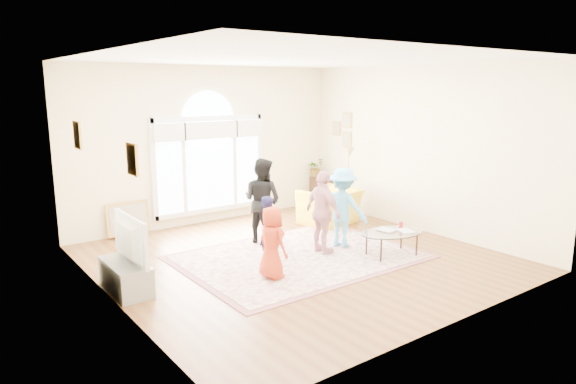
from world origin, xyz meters
TOP-DOWN VIEW (x-y plane):
  - ground at (0.00, 0.00)m, footprint 6.00×6.00m
  - room_shell at (0.01, 2.83)m, footprint 6.00×6.00m
  - area_rug at (0.06, 0.01)m, footprint 3.60×2.60m
  - rug_border at (0.06, 0.01)m, footprint 3.80×2.80m
  - tv_console at (-2.75, 0.30)m, footprint 0.45×1.00m
  - television at (-2.74, 0.30)m, footprint 0.17×1.11m
  - coffee_table at (1.34, -0.85)m, footprint 1.25×0.93m
  - armchair at (1.87, 1.32)m, footprint 1.26×1.14m
  - side_cabinet at (2.78, 2.63)m, footprint 0.40×0.50m
  - floor_lamp at (2.56, 1.54)m, footprint 0.27×0.27m
  - plant_pedestal at (2.70, 2.81)m, footprint 0.20×0.20m
  - potted_plant at (2.70, 2.81)m, footprint 0.45×0.41m
  - leaning_picture at (-1.80, 2.90)m, footprint 0.80×0.14m
  - child_red at (-0.86, -0.52)m, footprint 0.39×0.56m
  - child_navy at (-0.54, 0.02)m, footprint 0.39×0.47m
  - child_black at (0.03, 1.06)m, footprint 0.82×0.91m
  - child_pink at (0.50, -0.07)m, footprint 0.36×0.83m
  - child_blue at (1.01, 0.01)m, footprint 0.84×1.03m

SIDE VIEW (x-z plane):
  - ground at x=0.00m, z-range 0.00..0.00m
  - leaning_picture at x=-1.80m, z-range -0.31..0.31m
  - rug_border at x=0.06m, z-range 0.00..0.01m
  - area_rug at x=0.06m, z-range 0.00..0.02m
  - tv_console at x=-2.75m, z-range 0.00..0.42m
  - side_cabinet at x=2.78m, z-range 0.00..0.70m
  - plant_pedestal at x=2.70m, z-range 0.00..0.70m
  - armchair at x=1.87m, z-range 0.00..0.72m
  - coffee_table at x=1.34m, z-range 0.13..0.67m
  - child_red at x=-0.86m, z-range 0.02..1.09m
  - child_navy at x=-0.54m, z-range 0.02..1.12m
  - child_blue at x=1.01m, z-range 0.02..1.41m
  - child_pink at x=0.50m, z-range 0.02..1.43m
  - television at x=-2.74m, z-range 0.42..1.06m
  - child_black at x=0.03m, z-range 0.02..1.55m
  - potted_plant at x=2.70m, z-range 0.70..1.13m
  - floor_lamp at x=2.56m, z-range 0.53..2.04m
  - room_shell at x=0.01m, z-range -1.43..4.57m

